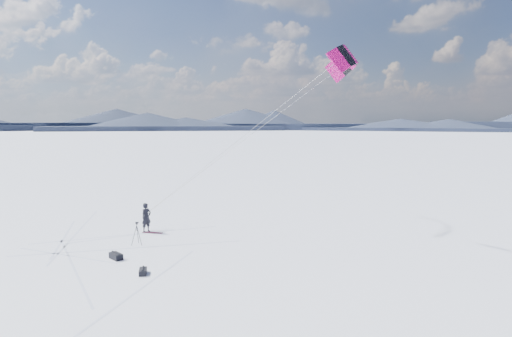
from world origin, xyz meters
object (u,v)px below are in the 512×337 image
Objects in this scene: gear_bag_a at (116,256)px; gear_bag_b at (143,271)px; snowkiter at (147,232)px; snowboard at (152,233)px; tripod at (137,230)px.

gear_bag_a is 1.22× the size of gear_bag_b.
snowkiter is 2.57× the size of gear_bag_b.
gear_bag_a is (2.31, -4.91, 0.15)m from snowboard.
snowboard is 1.00× the size of tripod.
tripod reaches higher than gear_bag_b.
gear_bag_b is at bearing -68.34° from snowboard.
snowkiter is 2.10× the size of gear_bag_a.
tripod is at bearing 126.14° from gear_bag_a.
gear_bag_b is (2.95, -0.83, -0.03)m from gear_bag_a.
snowboard is at bearing 112.32° from tripod.
tripod reaches higher than snowkiter.
tripod is (1.22, -2.42, 0.87)m from snowboard.
tripod reaches higher than snowboard.
gear_bag_a reaches higher than gear_bag_b.
gear_bag_b is at bearing -3.19° from gear_bag_a.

